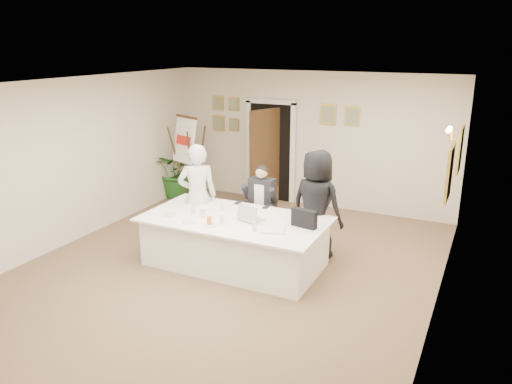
{
  "coord_description": "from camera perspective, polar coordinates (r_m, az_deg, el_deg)",
  "views": [
    {
      "loc": [
        3.44,
        -6.21,
        3.36
      ],
      "look_at": [
        0.13,
        0.6,
        1.07
      ],
      "focal_mm": 35.0,
      "sensor_mm": 36.0,
      "label": 1
    }
  ],
  "objects": [
    {
      "name": "paper_stack",
      "position": [
        7.09,
        1.98,
        -4.43
      ],
      "size": [
        0.38,
        0.32,
        0.03
      ],
      "primitive_type": "cube",
      "rotation": [
        0.0,
        0.0,
        0.34
      ],
      "color": "white",
      "rests_on": "conference_table"
    },
    {
      "name": "pictures_right_wall",
      "position": [
        7.6,
        21.77,
        3.39
      ],
      "size": [
        0.06,
        2.2,
        0.8
      ],
      "primitive_type": null,
      "color": "gold",
      "rests_on": "wall_right"
    },
    {
      "name": "potted_palm",
      "position": [
        11.23,
        -8.79,
        2.54
      ],
      "size": [
        1.47,
        1.42,
        1.25
      ],
      "primitive_type": "imported",
      "rotation": [
        0.0,
        0.0,
        0.54
      ],
      "color": "#1E531B",
      "rests_on": "floor"
    },
    {
      "name": "wall_right",
      "position": [
        6.53,
        20.78,
        -1.78
      ],
      "size": [
        0.1,
        7.0,
        2.8
      ],
      "primitive_type": "cube",
      "color": "#EEE4C9",
      "rests_on": "floor"
    },
    {
      "name": "plate_near",
      "position": [
        7.34,
        -5.28,
        -3.8
      ],
      "size": [
        0.28,
        0.28,
        0.01
      ],
      "primitive_type": "cylinder",
      "rotation": [
        0.0,
        0.0,
        0.33
      ],
      "color": "white",
      "rests_on": "conference_table"
    },
    {
      "name": "flip_chart",
      "position": [
        10.57,
        -7.6,
        3.03
      ],
      "size": [
        0.67,
        0.52,
        1.87
      ],
      "color": "#361F11",
      "rests_on": "floor"
    },
    {
      "name": "glass_b",
      "position": [
        7.33,
        -3.92,
        -3.27
      ],
      "size": [
        0.07,
        0.07,
        0.14
      ],
      "primitive_type": "cylinder",
      "rotation": [
        0.0,
        0.0,
        -0.28
      ],
      "color": "silver",
      "rests_on": "conference_table"
    },
    {
      "name": "glass_c",
      "position": [
        7.09,
        -0.21,
        -3.96
      ],
      "size": [
        0.08,
        0.08,
        0.14
      ],
      "primitive_type": "cylinder",
      "rotation": [
        0.0,
        0.0,
        -0.33
      ],
      "color": "silver",
      "rests_on": "conference_table"
    },
    {
      "name": "doorway",
      "position": [
        10.72,
        1.47,
        4.34
      ],
      "size": [
        1.14,
        0.86,
        2.2
      ],
      "color": "black",
      "rests_on": "floor"
    },
    {
      "name": "floor",
      "position": [
        7.86,
        -2.83,
        -8.51
      ],
      "size": [
        7.0,
        7.0,
        0.0
      ],
      "primitive_type": "plane",
      "color": "brown",
      "rests_on": "ground"
    },
    {
      "name": "wall_front",
      "position": [
        4.8,
        -23.78,
        -8.8
      ],
      "size": [
        6.0,
        0.1,
        2.8
      ],
      "primitive_type": "cube",
      "color": "#EEE4C9",
      "rests_on": "floor"
    },
    {
      "name": "plate_mid",
      "position": [
        7.5,
        -7.7,
        -3.42
      ],
      "size": [
        0.25,
        0.25,
        0.01
      ],
      "primitive_type": "cylinder",
      "rotation": [
        0.0,
        0.0,
        -0.2
      ],
      "color": "white",
      "rests_on": "conference_table"
    },
    {
      "name": "standing_man",
      "position": [
        8.37,
        -6.69,
        -0.48
      ],
      "size": [
        0.77,
        0.72,
        1.77
      ],
      "primitive_type": "imported",
      "rotation": [
        0.0,
        0.0,
        3.76
      ],
      "color": "silver",
      "rests_on": "floor"
    },
    {
      "name": "laptop_bag",
      "position": [
        7.25,
        5.52,
        -3.01
      ],
      "size": [
        0.4,
        0.17,
        0.27
      ],
      "primitive_type": "cube",
      "rotation": [
        0.0,
        0.0,
        -0.17
      ],
      "color": "black",
      "rests_on": "conference_table"
    },
    {
      "name": "seated_man",
      "position": [
        8.52,
        0.55,
        -1.41
      ],
      "size": [
        0.71,
        0.74,
        1.38
      ],
      "primitive_type": null,
      "rotation": [
        0.0,
        0.0,
        0.21
      ],
      "color": "black",
      "rests_on": "floor"
    },
    {
      "name": "conference_table",
      "position": [
        7.77,
        -2.43,
        -5.64
      ],
      "size": [
        2.81,
        1.49,
        0.78
      ],
      "color": "white",
      "rests_on": "floor"
    },
    {
      "name": "laptop",
      "position": [
        7.51,
        -0.58,
        -2.18
      ],
      "size": [
        0.47,
        0.47,
        0.28
      ],
      "primitive_type": null,
      "rotation": [
        0.0,
        0.0,
        -0.31
      ],
      "color": "#B7BABC",
      "rests_on": "conference_table"
    },
    {
      "name": "oj_glass",
      "position": [
        7.35,
        -5.36,
        -3.31
      ],
      "size": [
        0.09,
        0.09,
        0.13
      ],
      "primitive_type": "cylinder",
      "rotation": [
        0.0,
        0.0,
        0.34
      ],
      "color": "orange",
      "rests_on": "conference_table"
    },
    {
      "name": "wall_back",
      "position": [
        10.49,
        6.31,
        5.96
      ],
      "size": [
        6.0,
        0.1,
        2.8
      ],
      "primitive_type": "cube",
      "color": "#EEE4C9",
      "rests_on": "floor"
    },
    {
      "name": "standing_woman",
      "position": [
        7.9,
        6.91,
        -1.52
      ],
      "size": [
        0.96,
        0.72,
        1.78
      ],
      "primitive_type": "imported",
      "rotation": [
        0.0,
        0.0,
        2.95
      ],
      "color": "black",
      "rests_on": "floor"
    },
    {
      "name": "glass_d",
      "position": [
        7.95,
        -3.92,
        -1.65
      ],
      "size": [
        0.07,
        0.07,
        0.14
      ],
      "primitive_type": "cylinder",
      "rotation": [
        0.0,
        0.0,
        -0.12
      ],
      "color": "silver",
      "rests_on": "conference_table"
    },
    {
      "name": "ceiling",
      "position": [
        7.12,
        -3.16,
        12.3
      ],
      "size": [
        6.0,
        7.0,
        0.02
      ],
      "primitive_type": "cube",
      "color": "white",
      "rests_on": "wall_back"
    },
    {
      "name": "wall_left",
      "position": [
        9.16,
        -19.7,
        3.48
      ],
      "size": [
        0.1,
        7.0,
        2.8
      ],
      "primitive_type": "cube",
      "color": "#EEE4C9",
      "rests_on": "floor"
    },
    {
      "name": "steel_jug",
      "position": [
        7.69,
        -6.1,
        -2.47
      ],
      "size": [
        0.12,
        0.12,
        0.11
      ],
      "primitive_type": "cylinder",
      "rotation": [
        0.0,
        0.0,
        -0.27
      ],
      "color": "silver",
      "rests_on": "conference_table"
    },
    {
      "name": "pictures_back_wall",
      "position": [
        10.68,
        2.24,
        8.69
      ],
      "size": [
        3.4,
        0.06,
        0.8
      ],
      "primitive_type": null,
      "color": "gold",
      "rests_on": "wall_back"
    },
    {
      "name": "plate_left",
      "position": [
        7.86,
        -9.86,
        -2.56
      ],
      "size": [
        0.25,
        0.25,
        0.01
      ],
      "primitive_type": "cylinder",
      "rotation": [
        0.0,
        0.0,
        -0.06
      ],
      "color": "white",
      "rests_on": "conference_table"
    },
    {
      "name": "glass_a",
      "position": [
        7.84,
        -7.2,
        -2.03
      ],
      "size": [
        0.07,
        0.07,
        0.14
      ],
      "primitive_type": "cylinder",
      "rotation": [
        0.0,
        0.0,
        -0.04
      ],
      "color": "silver",
      "rests_on": "conference_table"
    },
    {
      "name": "wall_sconce",
      "position": [
        7.54,
        21.52,
        6.04
      ],
      "size": [
        0.2,
        0.3,
        0.24
      ],
      "primitive_type": null,
      "color": "#DDC546",
      "rests_on": "wall_right"
    }
  ]
}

